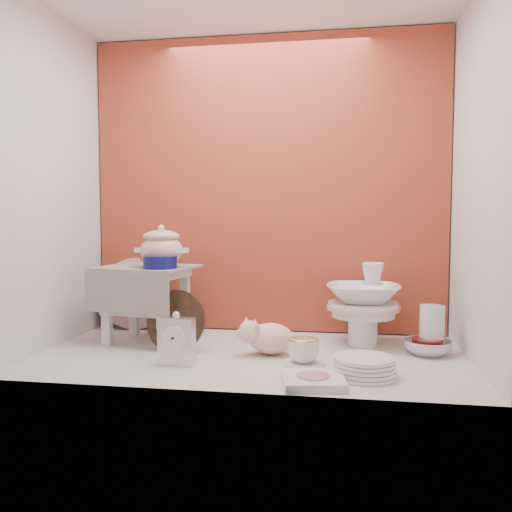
{
  "coord_description": "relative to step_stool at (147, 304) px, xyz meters",
  "views": [
    {
      "loc": [
        0.38,
        -2.2,
        0.58
      ],
      "look_at": [
        0.02,
        0.02,
        0.42
      ],
      "focal_mm": 37.33,
      "sensor_mm": 36.0,
      "label": 1
    }
  ],
  "objects": [
    {
      "name": "floral_platter",
      "position": [
        -0.17,
        0.28,
        0.01
      ],
      "size": [
        0.39,
        0.2,
        0.37
      ],
      "primitive_type": null,
      "rotation": [
        0.0,
        0.0,
        0.25
      ],
      "color": "beige",
      "rests_on": "ground"
    },
    {
      "name": "lattice_dish",
      "position": [
        0.81,
        -0.53,
        -0.16
      ],
      "size": [
        0.24,
        0.24,
        0.03
      ],
      "primitive_type": "cube",
      "rotation": [
        0.0,
        0.0,
        0.18
      ],
      "color": "white",
      "rests_on": "ground"
    },
    {
      "name": "dinner_plate_stack",
      "position": [
        0.99,
        -0.4,
        -0.14
      ],
      "size": [
        0.28,
        0.28,
        0.07
      ],
      "primitive_type": "cylinder",
      "rotation": [
        0.0,
        0.0,
        0.2
      ],
      "color": "white",
      "rests_on": "ground"
    },
    {
      "name": "niche_shell",
      "position": [
        0.52,
        0.03,
        0.75
      ],
      "size": [
        1.86,
        1.03,
        1.53
      ],
      "color": "#A43129",
      "rests_on": "ground"
    },
    {
      "name": "clear_glass_vase",
      "position": [
        1.28,
        -0.01,
        -0.07
      ],
      "size": [
        0.13,
        0.13,
        0.21
      ],
      "primitive_type": "cylinder",
      "rotation": [
        0.0,
        0.0,
        -0.31
      ],
      "color": "silver",
      "rests_on": "ground"
    },
    {
      "name": "step_stool",
      "position": [
        0.0,
        0.0,
        0.0
      ],
      "size": [
        0.47,
        0.42,
        0.36
      ],
      "primitive_type": null,
      "rotation": [
        0.0,
        0.0,
        -0.16
      ],
      "color": "silver",
      "rests_on": "ground"
    },
    {
      "name": "cobalt_bowl",
      "position": [
        0.1,
        -0.1,
        0.21
      ],
      "size": [
        0.17,
        0.17,
        0.06
      ],
      "primitive_type": "cylinder",
      "rotation": [
        0.0,
        0.0,
        0.13
      ],
      "color": "#0A1052",
      "rests_on": "step_stool"
    },
    {
      "name": "porcelain_tower",
      "position": [
        1.0,
        0.09,
        0.01
      ],
      "size": [
        0.36,
        0.36,
        0.38
      ],
      "primitive_type": null,
      "rotation": [
        0.0,
        0.0,
        0.07
      ],
      "color": "white",
      "rests_on": "ground"
    },
    {
      "name": "soup_tureen",
      "position": [
        0.09,
        -0.03,
        0.28
      ],
      "size": [
        0.3,
        0.3,
        0.19
      ],
      "primitive_type": null,
      "rotation": [
        0.0,
        0.0,
        -0.32
      ],
      "color": "white",
      "rests_on": "step_stool"
    },
    {
      "name": "mantel_clock",
      "position": [
        0.26,
        -0.36,
        -0.07
      ],
      "size": [
        0.15,
        0.06,
        0.21
      ],
      "primitive_type": "cube",
      "rotation": [
        0.0,
        0.0,
        -0.08
      ],
      "color": "silver",
      "rests_on": "ground"
    },
    {
      "name": "lacquer_tray",
      "position": [
        0.19,
        -0.15,
        -0.05
      ],
      "size": [
        0.28,
        0.12,
        0.27
      ],
      "primitive_type": null,
      "rotation": [
        0.0,
        0.0,
        -0.13
      ],
      "color": "black",
      "rests_on": "ground"
    },
    {
      "name": "ground",
      "position": [
        0.52,
        -0.15,
        -0.18
      ],
      "size": [
        1.8,
        1.8,
        0.0
      ],
      "primitive_type": "plane",
      "color": "silver",
      "rests_on": "ground"
    },
    {
      "name": "plush_pig",
      "position": [
        0.61,
        -0.15,
        -0.11
      ],
      "size": [
        0.25,
        0.17,
        0.15
      ],
      "primitive_type": "ellipsoid",
      "rotation": [
        0.0,
        0.0,
        -0.0
      ],
      "color": "beige",
      "rests_on": "ground"
    },
    {
      "name": "teacup_saucer",
      "position": [
        0.75,
        -0.29,
        -0.17
      ],
      "size": [
        0.17,
        0.17,
        0.01
      ],
      "primitive_type": "cylinder",
      "rotation": [
        0.0,
        0.0,
        -0.06
      ],
      "color": "white",
      "rests_on": "ground"
    },
    {
      "name": "blue_white_vase",
      "position": [
        0.09,
        0.18,
        -0.07
      ],
      "size": [
        0.24,
        0.24,
        0.22
      ],
      "primitive_type": "imported",
      "rotation": [
        0.0,
        0.0,
        -0.15
      ],
      "color": "silver",
      "rests_on": "ground"
    },
    {
      "name": "gold_rim_teacup",
      "position": [
        0.75,
        -0.29,
        -0.12
      ],
      "size": [
        0.15,
        0.15,
        0.1
      ],
      "primitive_type": "imported",
      "rotation": [
        0.0,
        0.0,
        0.25
      ],
      "color": "white",
      "rests_on": "teacup_saucer"
    },
    {
      "name": "crystal_bowl",
      "position": [
        1.26,
        -0.04,
        -0.15
      ],
      "size": [
        0.25,
        0.25,
        0.06
      ],
      "primitive_type": "imported",
      "rotation": [
        0.0,
        0.0,
        -0.3
      ],
      "color": "silver",
      "rests_on": "ground"
    }
  ]
}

